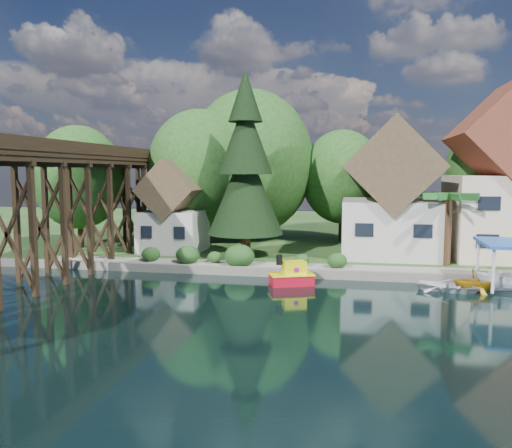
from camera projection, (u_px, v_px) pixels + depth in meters
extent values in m
plane|color=black|center=(276.00, 308.00, 26.76)|extent=(140.00, 140.00, 0.00)
cube|color=#26451B|center=(317.00, 231.00, 59.96)|extent=(140.00, 52.00, 0.50)
cube|color=slate|center=(351.00, 275.00, 33.81)|extent=(60.00, 0.40, 0.62)
cube|color=gray|center=(381.00, 269.00, 34.69)|extent=(50.00, 2.60, 0.06)
cube|color=black|center=(7.00, 228.00, 29.29)|extent=(4.00, 0.36, 8.00)
cube|color=black|center=(40.00, 223.00, 32.42)|extent=(4.00, 0.36, 8.00)
cube|color=black|center=(67.00, 218.00, 35.55)|extent=(4.00, 0.36, 8.00)
cube|color=black|center=(90.00, 214.00, 38.68)|extent=(4.00, 0.36, 8.00)
cube|color=black|center=(110.00, 211.00, 41.80)|extent=(4.00, 0.36, 8.00)
cube|color=black|center=(126.00, 209.00, 44.93)|extent=(4.00, 0.36, 8.00)
cube|color=black|center=(141.00, 206.00, 48.06)|extent=(4.00, 0.36, 8.00)
cube|color=black|center=(154.00, 204.00, 51.19)|extent=(4.00, 0.36, 8.00)
cube|color=black|center=(165.00, 202.00, 54.31)|extent=(4.00, 0.36, 8.00)
cube|color=black|center=(39.00, 161.00, 35.06)|extent=(0.35, 44.00, 0.35)
cube|color=black|center=(85.00, 161.00, 34.41)|extent=(0.35, 44.00, 0.35)
cube|color=black|center=(62.00, 157.00, 34.70)|extent=(4.00, 44.00, 0.30)
cube|color=black|center=(35.00, 149.00, 35.01)|extent=(0.12, 44.00, 0.80)
cube|color=black|center=(88.00, 148.00, 34.28)|extent=(0.12, 44.00, 0.80)
cube|color=beige|center=(389.00, 228.00, 40.82)|extent=(7.50, 8.00, 4.50)
cube|color=#463625|center=(391.00, 167.00, 40.30)|extent=(7.64, 8.64, 7.64)
cube|color=black|center=(364.00, 230.00, 37.24)|extent=(1.35, 0.08, 1.00)
cube|color=black|center=(423.00, 231.00, 36.46)|extent=(1.35, 0.08, 1.00)
cube|color=beige|center=(506.00, 217.00, 39.55)|extent=(8.50, 8.50, 6.50)
cube|color=maroon|center=(510.00, 136.00, 38.89)|extent=(8.65, 9.18, 8.65)
cube|color=black|center=(489.00, 217.00, 35.76)|extent=(1.53, 0.08, 1.00)
cube|color=beige|center=(174.00, 231.00, 42.73)|extent=(5.00, 5.00, 3.50)
cube|color=#463625|center=(173.00, 189.00, 42.35)|extent=(5.09, 5.40, 5.09)
cube|color=black|center=(147.00, 232.00, 40.48)|extent=(0.90, 0.08, 1.00)
cube|color=black|center=(179.00, 233.00, 39.97)|extent=(0.90, 0.08, 1.00)
cylinder|color=#382314|center=(200.00, 220.00, 46.89)|extent=(0.50, 0.50, 4.50)
ellipsoid|color=#214418|center=(200.00, 170.00, 46.39)|extent=(4.40, 4.40, 5.06)
cylinder|color=#382314|center=(250.00, 215.00, 50.04)|extent=(0.50, 0.50, 4.95)
ellipsoid|color=#214418|center=(250.00, 163.00, 49.49)|extent=(5.00, 5.00, 5.75)
cylinder|color=#382314|center=(341.00, 220.00, 49.40)|extent=(0.50, 0.50, 4.05)
ellipsoid|color=#214418|center=(342.00, 177.00, 48.95)|extent=(4.00, 4.00, 4.60)
cylinder|color=#382314|center=(504.00, 221.00, 46.61)|extent=(0.50, 0.50, 4.50)
ellipsoid|color=#214418|center=(506.00, 170.00, 46.11)|extent=(4.60, 4.60, 5.29)
cylinder|color=#382314|center=(81.00, 225.00, 44.85)|extent=(0.50, 0.50, 4.05)
ellipsoid|color=#214418|center=(79.00, 177.00, 44.40)|extent=(4.00, 4.00, 4.60)
ellipsoid|color=#1D3F16|center=(188.00, 253.00, 37.10)|extent=(1.98, 1.98, 1.53)
ellipsoid|color=#1D3F16|center=(215.00, 256.00, 37.04)|extent=(1.54, 1.54, 1.19)
ellipsoid|color=#1D3F16|center=(239.00, 254.00, 36.15)|extent=(2.20, 2.20, 1.70)
ellipsoid|color=#1D3F16|center=(151.00, 253.00, 37.85)|extent=(1.76, 1.76, 1.36)
ellipsoid|color=#1D3F16|center=(302.00, 258.00, 35.94)|extent=(1.54, 1.54, 1.19)
ellipsoid|color=#1D3F16|center=(337.00, 259.00, 35.17)|extent=(1.76, 1.76, 1.36)
cylinder|color=#382314|center=(246.00, 239.00, 40.19)|extent=(0.82, 0.82, 2.74)
cone|color=black|center=(246.00, 188.00, 39.76)|extent=(6.02, 6.02, 7.29)
cone|color=black|center=(245.00, 136.00, 39.33)|extent=(4.38, 4.38, 5.93)
cone|color=black|center=(245.00, 95.00, 39.00)|extent=(2.74, 2.74, 4.10)
cylinder|color=#382314|center=(448.00, 233.00, 36.06)|extent=(0.48, 0.48, 4.84)
ellipsoid|color=#194D1C|center=(449.00, 196.00, 35.78)|extent=(3.98, 3.98, 1.10)
cube|color=#B80C21|center=(291.00, 280.00, 32.29)|extent=(3.06, 2.34, 0.72)
cube|color=#F5EC0C|center=(291.00, 274.00, 32.25)|extent=(3.17, 2.45, 0.09)
cube|color=#F5EC0C|center=(294.00, 268.00, 32.24)|extent=(1.74, 1.54, 0.91)
cylinder|color=black|center=(279.00, 260.00, 31.99)|extent=(0.40, 0.40, 0.63)
cylinder|color=#AF0D84|center=(296.00, 270.00, 31.69)|extent=(0.33, 0.19, 0.33)
cylinder|color=#AF0D84|center=(292.00, 267.00, 32.79)|extent=(0.33, 0.19, 0.33)
cylinder|color=#AF0D84|center=(305.00, 268.00, 32.37)|extent=(0.19, 0.33, 0.33)
imported|color=white|center=(449.00, 285.00, 30.64)|extent=(4.30, 3.61, 0.76)
imported|color=white|center=(508.00, 279.00, 30.57)|extent=(3.87, 1.56, 1.48)
cube|color=blue|center=(510.00, 243.00, 30.34)|extent=(3.41, 4.84, 0.18)
cylinder|color=white|center=(493.00, 270.00, 28.75)|extent=(0.18, 0.18, 2.67)
cylinder|color=white|center=(478.00, 258.00, 32.78)|extent=(0.18, 0.18, 2.67)
imported|color=gold|center=(476.00, 279.00, 30.66)|extent=(2.93, 2.58, 1.45)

